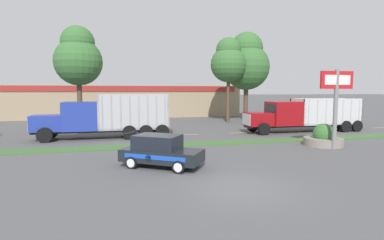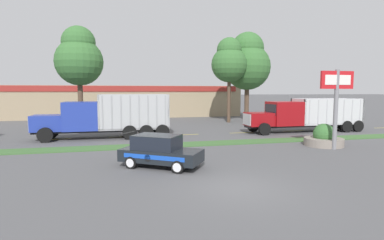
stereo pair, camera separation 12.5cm
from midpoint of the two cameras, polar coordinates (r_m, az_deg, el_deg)
The scene contains 19 objects.
ground_plane at distance 12.51m, azimuth 8.57°, elevation -12.67°, with size 600.00×600.00×0.00m, color #515154.
grass_verge at distance 21.83m, azimuth -1.54°, elevation -4.66°, with size 120.00×1.84×0.06m, color #3D6633.
centre_line_2 at distance 26.69m, azimuth -24.75°, elevation -3.36°, with size 2.40×0.14×0.01m, color yellow.
centre_line_3 at distance 26.20m, azimuth -13.07°, elevation -3.15°, with size 2.40×0.14×0.01m, color yellow.
centre_line_4 at distance 26.82m, azimuth -1.44°, elevation -2.81°, with size 2.40×0.14×0.01m, color yellow.
centre_line_5 at distance 28.46m, azimuth 9.25°, elevation -2.39°, with size 2.40×0.14×0.01m, color yellow.
centre_line_6 at distance 30.97m, azimuth 18.48°, elevation -1.97°, with size 2.40×0.14×0.01m, color yellow.
centre_line_7 at distance 34.15m, azimuth 26.17°, elevation -1.57°, with size 2.40×0.14×0.01m, color yellow.
centre_line_8 at distance 37.84m, azimuth 32.44°, elevation -1.23°, with size 2.40×0.14×0.01m, color yellow.
dump_truck_mid at distance 25.66m, azimuth -18.13°, elevation 0.17°, with size 10.77×2.56×3.62m.
dump_truck_trail at distance 29.92m, azimuth 18.78°, elevation 0.73°, with size 11.60×2.64×3.17m.
rally_car at distance 15.53m, azimuth -6.28°, elevation -5.84°, with size 4.41×3.77×1.69m.
store_sign_post at distance 21.99m, azimuth 25.62°, elevation 4.50°, with size 2.42×0.28×5.31m.
stone_planter at distance 23.40m, azimuth 23.60°, elevation -3.19°, with size 2.69×2.69×1.59m.
store_building_backdrop at distance 49.31m, azimuth -12.79°, elevation 3.60°, with size 34.57×12.10×4.67m.
tree_behind_left at distance 40.37m, azimuth 10.24°, elevation 10.72°, with size 5.98×5.98×11.51m.
tree_behind_centre at distance 33.22m, azimuth -20.96°, elevation 11.08°, with size 4.81×4.81×10.47m.
tree_behind_right at distance 38.65m, azimuth 6.91°, elevation 11.15°, with size 4.07×4.07×10.39m.
tree_behind_far_right at distance 37.54m, azimuth 6.85°, elevation 11.07°, with size 4.35×4.35×10.39m.
Camera 1 is at (-4.64, -10.96, 3.90)m, focal length 28.00 mm.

